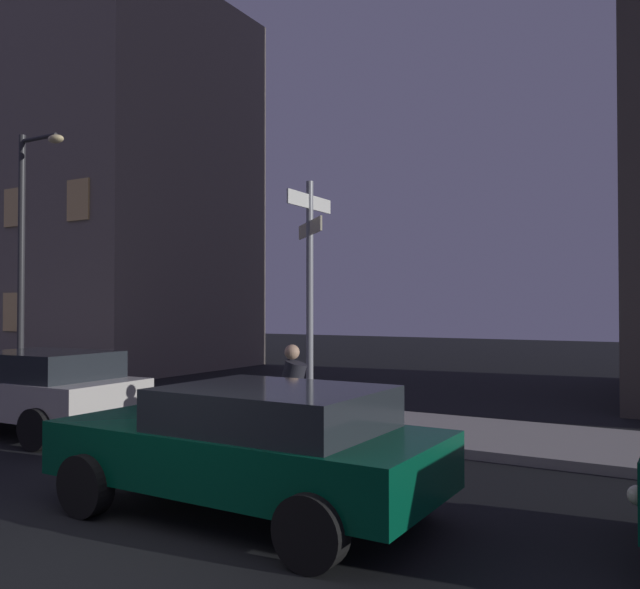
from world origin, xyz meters
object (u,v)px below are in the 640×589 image
(signpost, at_px, (310,280))
(street_lamp, at_px, (27,240))
(car_far_trailing, at_px, (33,388))
(car_near_right, at_px, (252,444))
(cyclist, at_px, (295,404))

(signpost, height_order, street_lamp, street_lamp)
(car_far_trailing, distance_m, car_near_right, 6.05)
(signpost, relative_size, car_near_right, 0.98)
(signpost, xyz_separation_m, car_far_trailing, (-4.16, -2.24, -1.84))
(signpost, distance_m, car_near_right, 4.68)
(car_far_trailing, xyz_separation_m, car_near_right, (5.80, -1.72, -0.03))
(signpost, height_order, car_far_trailing, signpost)
(car_near_right, bearing_deg, street_lamp, 155.42)
(car_near_right, height_order, cyclist, cyclist)
(car_near_right, bearing_deg, cyclist, 112.15)
(cyclist, bearing_deg, car_near_right, -67.85)
(signpost, xyz_separation_m, street_lamp, (-8.23, 0.55, 1.17))
(car_far_trailing, bearing_deg, street_lamp, 145.50)
(street_lamp, relative_size, cyclist, 3.40)
(street_lamp, xyz_separation_m, car_far_trailing, (4.07, -2.80, -3.01))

